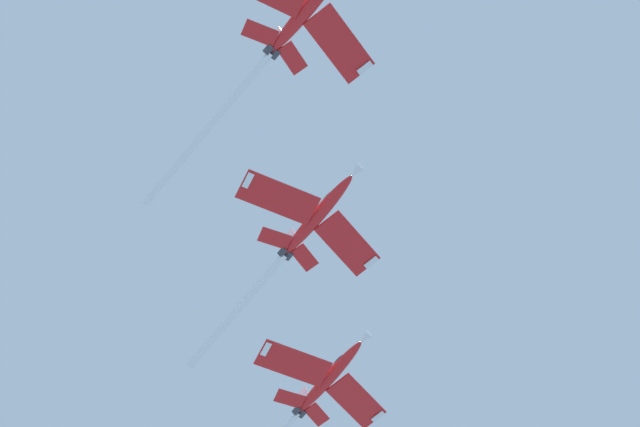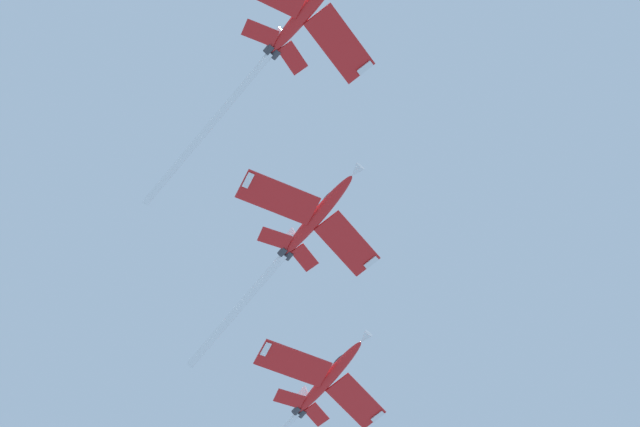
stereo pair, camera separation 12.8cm
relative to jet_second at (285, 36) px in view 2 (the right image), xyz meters
The scene contains 3 objects.
jet_second is the anchor object (origin of this frame).
jet_third 24.68m from the jet_second, 149.20° to the right, with size 19.56×28.95×11.69m.
jet_fourth 46.73m from the jet_second, 150.68° to the right, with size 19.60×29.57×12.48m.
Camera 2 is at (14.61, 4.39, 1.87)m, focal length 68.97 mm.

